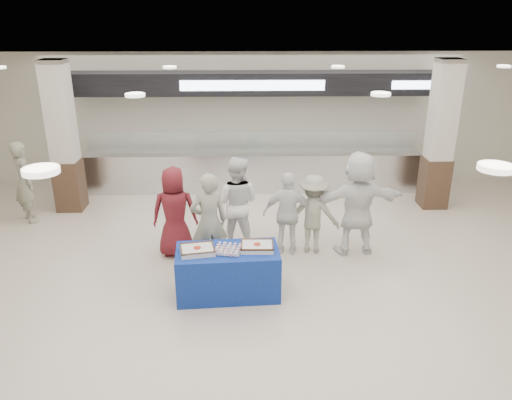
{
  "coord_description": "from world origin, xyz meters",
  "views": [
    {
      "loc": [
        -0.16,
        -6.13,
        4.16
      ],
      "look_at": [
        0.0,
        1.6,
        1.17
      ],
      "focal_mm": 35.0,
      "sensor_mm": 36.0,
      "label": 1
    }
  ],
  "objects_px": {
    "chef_short": "(288,214)",
    "civilian_white": "(357,203)",
    "sheet_cake_left": "(197,250)",
    "soldier_b": "(313,214)",
    "civilian_maroon": "(175,212)",
    "soldier_a": "(209,222)",
    "sheet_cake_right": "(257,246)",
    "display_table": "(228,272)",
    "soldier_bg": "(25,182)",
    "cupcake_tray": "(228,250)",
    "chef_tall": "(236,203)"
  },
  "relations": [
    {
      "from": "chef_short",
      "to": "civilian_white",
      "type": "xyz_separation_m",
      "value": [
        1.22,
        0.02,
        0.18
      ]
    },
    {
      "from": "sheet_cake_left",
      "to": "soldier_b",
      "type": "distance_m",
      "value": 2.44
    },
    {
      "from": "civilian_maroon",
      "to": "soldier_a",
      "type": "height_order",
      "value": "soldier_a"
    },
    {
      "from": "sheet_cake_right",
      "to": "civilian_white",
      "type": "height_order",
      "value": "civilian_white"
    },
    {
      "from": "sheet_cake_left",
      "to": "soldier_b",
      "type": "height_order",
      "value": "soldier_b"
    },
    {
      "from": "display_table",
      "to": "soldier_bg",
      "type": "distance_m",
      "value": 5.16
    },
    {
      "from": "civilian_maroon",
      "to": "chef_short",
      "type": "distance_m",
      "value": 2.0
    },
    {
      "from": "sheet_cake_right",
      "to": "soldier_b",
      "type": "relative_size",
      "value": 0.34
    },
    {
      "from": "display_table",
      "to": "cupcake_tray",
      "type": "bearing_deg",
      "value": -85.2
    },
    {
      "from": "cupcake_tray",
      "to": "civilian_maroon",
      "type": "height_order",
      "value": "civilian_maroon"
    },
    {
      "from": "civilian_maroon",
      "to": "chef_tall",
      "type": "height_order",
      "value": "chef_tall"
    },
    {
      "from": "sheet_cake_left",
      "to": "display_table",
      "type": "bearing_deg",
      "value": 8.89
    },
    {
      "from": "chef_tall",
      "to": "soldier_b",
      "type": "distance_m",
      "value": 1.39
    },
    {
      "from": "cupcake_tray",
      "to": "soldier_a",
      "type": "relative_size",
      "value": 0.27
    },
    {
      "from": "soldier_a",
      "to": "sheet_cake_left",
      "type": "bearing_deg",
      "value": 67.42
    },
    {
      "from": "soldier_bg",
      "to": "cupcake_tray",
      "type": "bearing_deg",
      "value": -162.48
    },
    {
      "from": "sheet_cake_left",
      "to": "soldier_a",
      "type": "xyz_separation_m",
      "value": [
        0.11,
        0.9,
        0.05
      ]
    },
    {
      "from": "sheet_cake_right",
      "to": "soldier_a",
      "type": "height_order",
      "value": "soldier_a"
    },
    {
      "from": "civilian_maroon",
      "to": "civilian_white",
      "type": "bearing_deg",
      "value": 176.57
    },
    {
      "from": "sheet_cake_left",
      "to": "soldier_a",
      "type": "height_order",
      "value": "soldier_a"
    },
    {
      "from": "civilian_white",
      "to": "soldier_bg",
      "type": "xyz_separation_m",
      "value": [
        -6.46,
        1.56,
        -0.09
      ]
    },
    {
      "from": "sheet_cake_left",
      "to": "chef_short",
      "type": "xyz_separation_m",
      "value": [
        1.47,
        1.43,
        -0.04
      ]
    },
    {
      "from": "soldier_a",
      "to": "civilian_white",
      "type": "bearing_deg",
      "value": 176.68
    },
    {
      "from": "display_table",
      "to": "chef_short",
      "type": "bearing_deg",
      "value": 48.79
    },
    {
      "from": "soldier_a",
      "to": "chef_short",
      "type": "relative_size",
      "value": 1.11
    },
    {
      "from": "soldier_bg",
      "to": "chef_tall",
      "type": "bearing_deg",
      "value": -143.77
    },
    {
      "from": "display_table",
      "to": "chef_short",
      "type": "height_order",
      "value": "chef_short"
    },
    {
      "from": "soldier_a",
      "to": "soldier_bg",
      "type": "distance_m",
      "value": 4.42
    },
    {
      "from": "soldier_a",
      "to": "civilian_white",
      "type": "xyz_separation_m",
      "value": [
        2.58,
        0.55,
        0.09
      ]
    },
    {
      "from": "soldier_b",
      "to": "soldier_bg",
      "type": "distance_m",
      "value": 5.89
    },
    {
      "from": "sheet_cake_right",
      "to": "cupcake_tray",
      "type": "distance_m",
      "value": 0.45
    },
    {
      "from": "civilian_white",
      "to": "sheet_cake_right",
      "type": "bearing_deg",
      "value": 30.98
    },
    {
      "from": "sheet_cake_left",
      "to": "chef_tall",
      "type": "xyz_separation_m",
      "value": [
        0.56,
        1.72,
        0.06
      ]
    },
    {
      "from": "cupcake_tray",
      "to": "soldier_bg",
      "type": "bearing_deg",
      "value": 144.65
    },
    {
      "from": "sheet_cake_right",
      "to": "chef_short",
      "type": "bearing_deg",
      "value": 66.39
    },
    {
      "from": "sheet_cake_left",
      "to": "civilian_maroon",
      "type": "bearing_deg",
      "value": 110.04
    },
    {
      "from": "civilian_maroon",
      "to": "display_table",
      "type": "bearing_deg",
      "value": 121.46
    },
    {
      "from": "display_table",
      "to": "cupcake_tray",
      "type": "height_order",
      "value": "cupcake_tray"
    },
    {
      "from": "sheet_cake_right",
      "to": "cupcake_tray",
      "type": "relative_size",
      "value": 1.1
    },
    {
      "from": "sheet_cake_left",
      "to": "soldier_b",
      "type": "relative_size",
      "value": 0.38
    },
    {
      "from": "sheet_cake_left",
      "to": "soldier_b",
      "type": "bearing_deg",
      "value": 37.99
    },
    {
      "from": "soldier_b",
      "to": "civilian_maroon",
      "type": "bearing_deg",
      "value": 13.61
    },
    {
      "from": "display_table",
      "to": "soldier_b",
      "type": "height_order",
      "value": "soldier_b"
    },
    {
      "from": "sheet_cake_right",
      "to": "soldier_a",
      "type": "distance_m",
      "value": 1.12
    },
    {
      "from": "chef_tall",
      "to": "soldier_bg",
      "type": "xyz_separation_m",
      "value": [
        -4.32,
        1.29,
        -0.01
      ]
    },
    {
      "from": "chef_short",
      "to": "civilian_white",
      "type": "bearing_deg",
      "value": -171.36
    },
    {
      "from": "chef_tall",
      "to": "chef_short",
      "type": "xyz_separation_m",
      "value": [
        0.92,
        -0.29,
        -0.1
      ]
    },
    {
      "from": "sheet_cake_right",
      "to": "soldier_b",
      "type": "bearing_deg",
      "value": 53.66
    },
    {
      "from": "sheet_cake_right",
      "to": "cupcake_tray",
      "type": "xyz_separation_m",
      "value": [
        -0.44,
        -0.07,
        -0.02
      ]
    },
    {
      "from": "display_table",
      "to": "cupcake_tray",
      "type": "relative_size",
      "value": 3.42
    }
  ]
}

